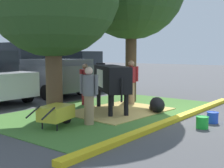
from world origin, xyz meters
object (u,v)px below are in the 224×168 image
at_px(cow_holstein, 111,78).
at_px(person_visitor_far, 89,94).
at_px(calf_lying, 157,105).
at_px(pickup_truck_black, 38,70).
at_px(wheelbarrow, 57,113).
at_px(bucket_blue, 213,117).
at_px(person_handler, 131,81).
at_px(sedan_silver, 78,70).
at_px(bucket_green, 202,122).
at_px(person_visitor_near, 85,83).

xyz_separation_m(cow_holstein, person_visitor_far, (-1.85, -0.73, -0.26)).
relative_size(calf_lying, pickup_truck_black, 0.23).
distance_m(cow_holstein, wheelbarrow, 2.69).
bearing_deg(bucket_blue, person_visitor_far, 131.83).
bearing_deg(person_visitor_far, bucket_blue, -48.17).
bearing_deg(cow_holstein, pickup_truck_black, 77.13).
xyz_separation_m(person_handler, sedan_silver, (2.53, 5.23, 0.10)).
bearing_deg(pickup_truck_black, person_visitor_far, -116.83).
bearing_deg(person_handler, sedan_silver, 64.20).
relative_size(wheelbarrow, bucket_blue, 4.92).
bearing_deg(wheelbarrow, bucket_green, -52.89).
relative_size(wheelbarrow, bucket_green, 4.83).
bearing_deg(bucket_blue, bucket_green, 179.59).
distance_m(bucket_blue, pickup_truck_black, 8.70).
xyz_separation_m(wheelbarrow, sedan_silver, (6.49, 5.63, 0.60)).
bearing_deg(cow_holstein, sedan_silver, 53.87).
height_order(bucket_green, pickup_truck_black, pickup_truck_black).
relative_size(cow_holstein, person_visitor_near, 1.75).
xyz_separation_m(person_visitor_near, bucket_green, (-0.69, -4.74, -0.66)).
bearing_deg(bucket_green, wheelbarrow, 127.11).
bearing_deg(person_visitor_near, pickup_truck_black, 77.42).
bearing_deg(calf_lying, pickup_truck_black, 86.87).
relative_size(person_handler, pickup_truck_black, 0.31).
xyz_separation_m(calf_lying, wheelbarrow, (-3.44, 0.99, 0.15)).
bearing_deg(wheelbarrow, person_handler, 5.75).
bearing_deg(wheelbarrow, calf_lying, -16.04).
relative_size(calf_lying, bucket_blue, 3.82).
bearing_deg(person_handler, person_visitor_far, -165.17).
distance_m(calf_lying, bucket_green, 2.32).
distance_m(person_visitor_far, sedan_silver, 8.38).
distance_m(calf_lying, person_visitor_near, 2.86).
distance_m(wheelbarrow, bucket_green, 3.75).
distance_m(person_handler, sedan_silver, 5.81).
bearing_deg(sedan_silver, cow_holstein, -126.13).
bearing_deg(person_visitor_far, wheelbarrow, 148.01).
relative_size(calf_lying, wheelbarrow, 0.78).
bearing_deg(person_visitor_far, calf_lying, -11.12).
xyz_separation_m(person_visitor_far, bucket_green, (1.53, -2.53, -0.68)).
xyz_separation_m(cow_holstein, calf_lying, (0.86, -1.27, -0.86)).
xyz_separation_m(cow_holstein, bucket_green, (-0.33, -3.26, -0.94)).
xyz_separation_m(person_handler, person_visitor_far, (-3.23, -0.86, -0.05)).
bearing_deg(pickup_truck_black, person_visitor_near, -102.58).
relative_size(person_visitor_far, bucket_blue, 4.76).
distance_m(person_handler, person_visitor_far, 3.34).
distance_m(cow_holstein, person_handler, 1.40).
relative_size(bucket_green, pickup_truck_black, 0.06).
distance_m(person_handler, person_visitor_near, 1.70).
bearing_deg(bucket_green, cow_holstein, 84.26).
xyz_separation_m(person_visitor_far, wheelbarrow, (-0.73, 0.46, -0.45)).
bearing_deg(wheelbarrow, person_visitor_near, 30.87).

